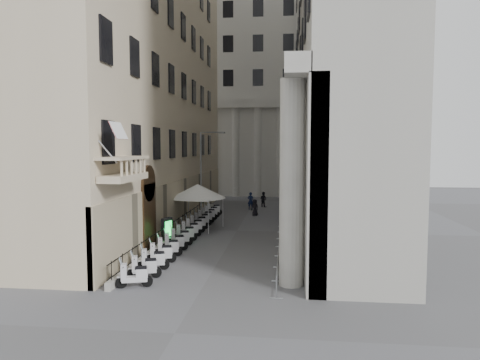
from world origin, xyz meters
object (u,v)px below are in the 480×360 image
object	(u,v)px
info_kiosk	(167,231)
pedestrian_b	(263,199)
security_tent	(195,191)
pedestrian_a	(251,201)
scooter_0	(135,288)
street_lamp	(204,167)

from	to	relation	value
info_kiosk	pedestrian_b	xyz separation A→B (m)	(5.54, 19.53, -0.11)
security_tent	pedestrian_a	distance (m)	11.86
scooter_0	pedestrian_b	bearing A→B (deg)	-25.25
scooter_0	pedestrian_a	size ratio (longest dim) A/B	0.80
pedestrian_a	pedestrian_b	size ratio (longest dim) A/B	1.10
security_tent	street_lamp	bearing A→B (deg)	93.24
pedestrian_a	pedestrian_b	world-z (taller)	pedestrian_a
security_tent	pedestrian_b	xyz separation A→B (m)	(4.95, 13.15, -2.26)
security_tent	info_kiosk	size ratio (longest dim) A/B	2.40
info_kiosk	security_tent	bearing A→B (deg)	108.46
scooter_0	street_lamp	xyz separation A→B (m)	(-0.65, 20.54, 4.88)
street_lamp	pedestrian_a	distance (m)	8.05
security_tent	street_lamp	xyz separation A→B (m)	(-0.30, 5.29, 1.77)
info_kiosk	pedestrian_a	world-z (taller)	info_kiosk
security_tent	pedestrian_b	bearing A→B (deg)	69.36
street_lamp	pedestrian_b	distance (m)	10.27
security_tent	pedestrian_a	bearing A→B (deg)	71.58
scooter_0	street_lamp	bearing A→B (deg)	-14.23
scooter_0	security_tent	bearing A→B (deg)	-14.73
street_lamp	info_kiosk	distance (m)	12.32
street_lamp	scooter_0	bearing A→B (deg)	-68.33
street_lamp	info_kiosk	bearing A→B (deg)	-71.59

